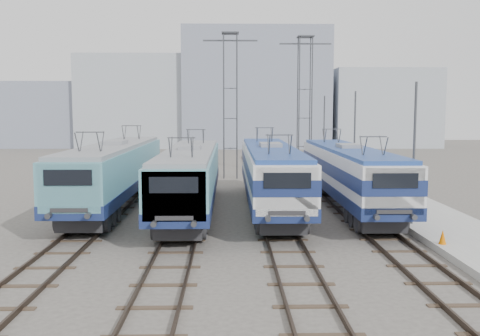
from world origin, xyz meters
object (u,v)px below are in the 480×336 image
object	(u,v)px
locomotive_center_left	(190,175)
catenary_tower_east	(305,99)
mast_mid	(354,142)
mast_front	(414,157)
locomotive_far_left	(114,169)
mast_rear	(324,134)
locomotive_center_right	(271,171)
locomotive_far_right	(349,171)
safety_cone	(443,237)
catenary_tower_west	(230,99)

from	to	relation	value
locomotive_center_left	catenary_tower_east	distance (m)	20.36
catenary_tower_east	mast_mid	world-z (taller)	catenary_tower_east
locomotive_center_left	mast_front	size ratio (longest dim) A/B	2.49
locomotive_far_left	mast_rear	world-z (taller)	mast_rear
locomotive_far_left	locomotive_center_left	size ratio (longest dim) A/B	1.05
locomotive_center_right	locomotive_far_right	world-z (taller)	locomotive_center_right
locomotive_far_right	mast_mid	distance (m)	7.03
locomotive_far_left	catenary_tower_east	size ratio (longest dim) A/B	1.52
mast_mid	safety_cone	size ratio (longest dim) A/B	12.01
catenary_tower_east	mast_mid	bearing A→B (deg)	-78.14
locomotive_far_right	mast_front	world-z (taller)	mast_front
locomotive_far_right	safety_cone	bearing A→B (deg)	-79.34
mast_rear	catenary_tower_east	bearing A→B (deg)	-136.40
safety_cone	locomotive_center_left	bearing A→B (deg)	142.93
locomotive_far_left	locomotive_center_left	bearing A→B (deg)	-22.01
locomotive_center_left	mast_rear	size ratio (longest dim) A/B	2.49
locomotive_far_left	catenary_tower_west	bearing A→B (deg)	64.28
locomotive_center_right	mast_rear	bearing A→B (deg)	71.32
catenary_tower_east	mast_mid	xyz separation A→B (m)	(2.10, -10.00, -3.14)
locomotive_center_right	catenary_tower_west	size ratio (longest dim) A/B	1.48
locomotive_center_right	catenary_tower_east	xyz separation A→B (m)	(4.25, 16.78, 4.37)
locomotive_far_left	mast_front	bearing A→B (deg)	-21.31
locomotive_center_left	catenary_tower_east	bearing A→B (deg)	63.86
locomotive_far_left	locomotive_center_left	world-z (taller)	locomotive_far_left
locomotive_center_right	safety_cone	xyz separation A→B (m)	(6.25, -9.17, -1.68)
locomotive_center_left	mast_front	distance (m)	11.70
locomotive_far_left	locomotive_far_right	xyz separation A→B (m)	(13.50, -0.64, -0.04)
locomotive_far_left	locomotive_center_right	size ratio (longest dim) A/B	1.03
locomotive_center_right	mast_mid	size ratio (longest dim) A/B	2.54
locomotive_center_right	locomotive_far_right	xyz separation A→B (m)	(4.50, 0.13, -0.05)
locomotive_far_left	locomotive_center_left	xyz separation A→B (m)	(4.50, -1.82, -0.09)
catenary_tower_west	mast_rear	size ratio (longest dim) A/B	1.71
locomotive_far_right	safety_cone	world-z (taller)	locomotive_far_right
locomotive_far_right	catenary_tower_east	xyz separation A→B (m)	(-0.25, 16.66, 4.42)
mast_rear	safety_cone	bearing A→B (deg)	-90.20
mast_rear	locomotive_center_right	bearing A→B (deg)	-108.68
locomotive_center_left	mast_mid	world-z (taller)	mast_mid
catenary_tower_west	mast_rear	bearing A→B (deg)	24.94
catenary_tower_east	safety_cone	xyz separation A→B (m)	(2.00, -25.95, -6.05)
mast_front	safety_cone	xyz separation A→B (m)	(-0.10, -3.95, -2.91)
safety_cone	mast_mid	bearing A→B (deg)	89.64
locomotive_far_left	mast_front	xyz separation A→B (m)	(15.35, -5.99, 1.23)
locomotive_far_left	mast_front	distance (m)	16.52
locomotive_center_left	catenary_tower_east	world-z (taller)	catenary_tower_east
mast_mid	mast_rear	distance (m)	12.00
locomotive_far_right	catenary_tower_west	xyz separation A→B (m)	(-6.75, 14.66, 4.42)
catenary_tower_west	catenary_tower_east	bearing A→B (deg)	17.10
locomotive_center_left	catenary_tower_east	size ratio (longest dim) A/B	1.45
catenary_tower_west	safety_cone	world-z (taller)	catenary_tower_west
mast_front	mast_rear	distance (m)	24.00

